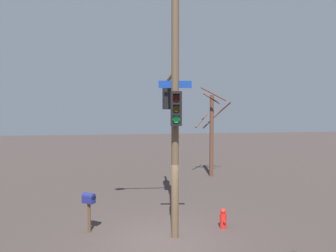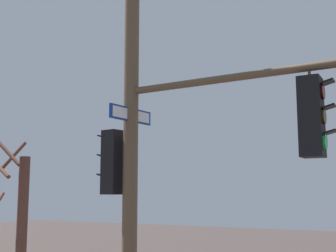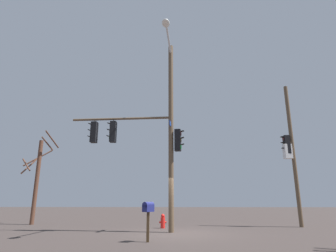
{
  "view_description": "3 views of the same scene",
  "coord_description": "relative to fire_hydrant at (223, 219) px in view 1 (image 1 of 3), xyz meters",
  "views": [
    {
      "loc": [
        -9.44,
        1.18,
        4.41
      ],
      "look_at": [
        -0.31,
        -0.14,
        3.83
      ],
      "focal_mm": 31.62,
      "sensor_mm": 36.0,
      "label": 1
    },
    {
      "loc": [
        4.33,
        -6.95,
        3.89
      ],
      "look_at": [
        0.78,
        -0.06,
        5.0
      ],
      "focal_mm": 48.38,
      "sensor_mm": 36.0,
      "label": 2
    },
    {
      "loc": [
        0.12,
        13.16,
        1.53
      ],
      "look_at": [
        0.41,
        0.06,
        4.99
      ],
      "focal_mm": 29.39,
      "sensor_mm": 36.0,
      "label": 3
    }
  ],
  "objects": [
    {
      "name": "fire_hydrant",
      "position": [
        0.0,
        0.0,
        0.0
      ],
      "size": [
        0.38,
        0.24,
        0.73
      ],
      "color": "red",
      "rests_on": "ground"
    },
    {
      "name": "ground_plane",
      "position": [
        -0.74,
        2.33,
        -0.34
      ],
      "size": [
        80.0,
        80.0,
        0.0
      ],
      "primitive_type": "plane",
      "color": "#3A312E"
    },
    {
      "name": "main_signal_pole_assembly",
      "position": [
        0.44,
        1.95,
        4.79
      ],
      "size": [
        5.9,
        3.66,
        9.71
      ],
      "rotation": [
        0.0,
        0.0,
        6.22
      ],
      "color": "brown",
      "rests_on": "ground"
    },
    {
      "name": "mailbox",
      "position": [
        0.35,
        4.81,
        0.76
      ],
      "size": [
        0.44,
        0.5,
        1.41
      ],
      "rotation": [
        0.0,
        0.0,
        2.55
      ],
      "color": "#4C3823",
      "rests_on": "ground"
    },
    {
      "name": "bare_tree_behind_pole",
      "position": [
        8.07,
        -1.95,
        2.54
      ],
      "size": [
        2.13,
        2.3,
        5.68
      ],
      "color": "brown",
      "rests_on": "ground"
    }
  ]
}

